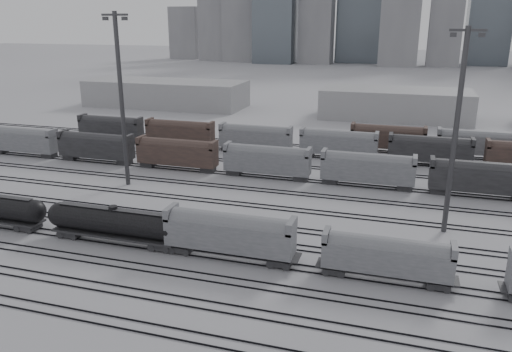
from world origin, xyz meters
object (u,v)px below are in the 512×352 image
(hopper_car_b, at_px, (387,255))
(hopper_car_a, at_px, (229,232))
(tank_car_b, at_px, (114,222))
(light_mast_c, at_px, (456,129))

(hopper_car_b, bearing_deg, hopper_car_a, 180.00)
(tank_car_b, relative_size, hopper_car_a, 1.22)
(hopper_car_b, distance_m, light_mast_c, 19.75)
(hopper_car_a, bearing_deg, tank_car_b, 180.00)
(tank_car_b, bearing_deg, hopper_car_a, 0.00)
(tank_car_b, distance_m, hopper_car_a, 14.87)
(hopper_car_a, height_order, hopper_car_b, hopper_car_a)
(tank_car_b, xyz_separation_m, hopper_car_a, (14.86, 0.00, 0.69))
(tank_car_b, xyz_separation_m, hopper_car_b, (32.15, 0.00, 0.31))
(tank_car_b, height_order, hopper_car_a, hopper_car_a)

